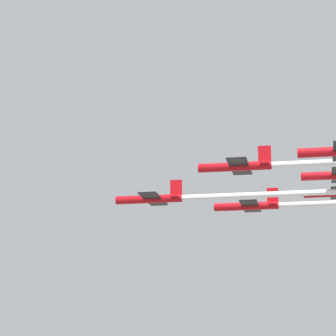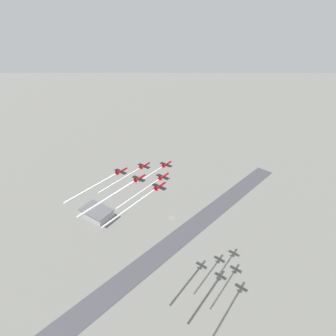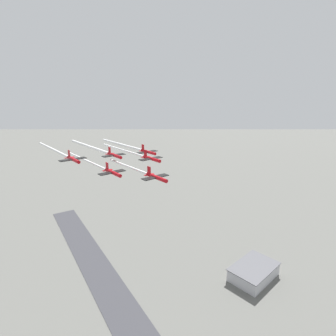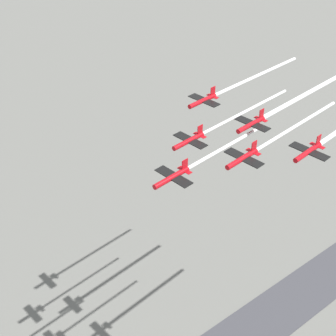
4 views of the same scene
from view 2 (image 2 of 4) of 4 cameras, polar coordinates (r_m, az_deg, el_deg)
name	(u,v)px [view 2 (image 2 of 4)]	position (r m, az deg, el deg)	size (l,w,h in m)	color
ground_plane	(172,218)	(292.15, 0.79, -10.77)	(3000.00, 3000.00, 0.00)	#60605B
runway_strip	(167,248)	(261.25, -0.26, -16.96)	(93.65, 400.47, 0.20)	#38383D
hangar	(97,213)	(301.52, -15.28, -9.41)	(34.06, 22.04, 9.12)	#B7B7BC
jet_0	(166,164)	(203.15, -0.39, 0.79)	(10.64, 11.28, 3.77)	#B20C14
jet_1	(144,166)	(196.79, -5.22, 0.48)	(10.64, 11.28, 3.77)	#B20C14
jet_2	(163,177)	(188.01, -1.07, -1.89)	(10.64, 11.28, 3.77)	#B20C14
jet_3	(121,171)	(193.62, -10.23, -0.71)	(10.64, 11.28, 3.77)	#B20C14
jet_4	(139,178)	(181.91, -6.32, -2.28)	(10.64, 11.28, 3.77)	#B20C14
jet_5	(159,186)	(171.29, -1.89, -4.02)	(10.64, 11.28, 3.77)	#B20C14
smoke_trail_0	(150,175)	(190.16, -4.02, -1.56)	(2.76, 29.13, 0.93)	white
smoke_trail_1	(120,180)	(182.43, -10.31, -2.57)	(3.33, 38.29, 0.91)	white
smoke_trail_2	(139,193)	(172.33, -6.31, -5.47)	(3.42, 40.34, 0.87)	white
smoke_trail_3	(92,188)	(180.22, -16.23, -4.13)	(3.96, 42.03, 1.30)	white
smoke_trail_4	(108,198)	(166.73, -12.87, -6.37)	(4.25, 45.47, 1.38)	white
smoke_trail_5	(130,207)	(155.63, -8.17, -8.45)	(3.78, 43.34, 1.05)	white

